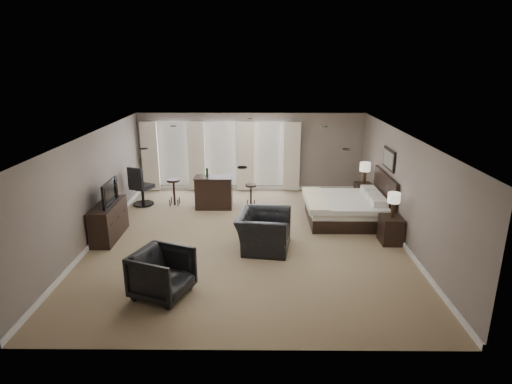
{
  "coord_description": "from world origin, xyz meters",
  "views": [
    {
      "loc": [
        0.28,
        -9.8,
        4.28
      ],
      "look_at": [
        0.2,
        0.4,
        1.1
      ],
      "focal_mm": 30.0,
      "sensor_mm": 36.0,
      "label": 1
    }
  ],
  "objects_px": {
    "lamp_far": "(365,173)",
    "bar_stool_left": "(174,192)",
    "bed": "(344,198)",
    "nightstand_far": "(363,194)",
    "lamp_near": "(393,205)",
    "bar_stool_right": "(251,196)",
    "bar_counter": "(214,192)",
    "desk_chair": "(142,186)",
    "armchair_far": "(162,272)",
    "nightstand_near": "(391,230)",
    "tv": "(107,201)",
    "armchair_near": "(264,225)",
    "dresser": "(109,221)"
  },
  "relations": [
    {
      "from": "bed",
      "to": "lamp_near",
      "type": "distance_m",
      "value": 1.73
    },
    {
      "from": "lamp_near",
      "to": "armchair_near",
      "type": "distance_m",
      "value": 3.13
    },
    {
      "from": "bed",
      "to": "bar_stool_left",
      "type": "xyz_separation_m",
      "value": [
        -4.89,
        1.3,
        -0.26
      ]
    },
    {
      "from": "armchair_near",
      "to": "desk_chair",
      "type": "xyz_separation_m",
      "value": [
        -3.66,
        3.1,
        0.03
      ]
    },
    {
      "from": "tv",
      "to": "bar_stool_left",
      "type": "relative_size",
      "value": 1.24
    },
    {
      "from": "bed",
      "to": "bar_counter",
      "type": "relative_size",
      "value": 1.89
    },
    {
      "from": "dresser",
      "to": "bar_stool_left",
      "type": "height_order",
      "value": "dresser"
    },
    {
      "from": "desk_chair",
      "to": "nightstand_near",
      "type": "bearing_deg",
      "value": -176.32
    },
    {
      "from": "lamp_far",
      "to": "bar_counter",
      "type": "height_order",
      "value": "lamp_far"
    },
    {
      "from": "lamp_far",
      "to": "bar_stool_left",
      "type": "distance_m",
      "value": 5.81
    },
    {
      "from": "lamp_far",
      "to": "lamp_near",
      "type": "bearing_deg",
      "value": -90.0
    },
    {
      "from": "bar_counter",
      "to": "bar_stool_left",
      "type": "relative_size",
      "value": 1.37
    },
    {
      "from": "lamp_far",
      "to": "armchair_near",
      "type": "distance_m",
      "value": 4.49
    },
    {
      "from": "bar_counter",
      "to": "desk_chair",
      "type": "relative_size",
      "value": 0.91
    },
    {
      "from": "armchair_near",
      "to": "bar_stool_left",
      "type": "xyz_separation_m",
      "value": [
        -2.69,
        3.09,
        -0.18
      ]
    },
    {
      "from": "lamp_near",
      "to": "armchair_near",
      "type": "xyz_separation_m",
      "value": [
        -3.08,
        -0.34,
        -0.38
      ]
    },
    {
      "from": "armchair_near",
      "to": "bar_stool_right",
      "type": "distance_m",
      "value": 2.98
    },
    {
      "from": "nightstand_far",
      "to": "bar_counter",
      "type": "bearing_deg",
      "value": -174.88
    },
    {
      "from": "dresser",
      "to": "armchair_near",
      "type": "distance_m",
      "value": 3.88
    },
    {
      "from": "bar_stool_left",
      "to": "desk_chair",
      "type": "bearing_deg",
      "value": 179.49
    },
    {
      "from": "armchair_far",
      "to": "lamp_near",
      "type": "bearing_deg",
      "value": -42.1
    },
    {
      "from": "bed",
      "to": "dresser",
      "type": "bearing_deg",
      "value": -168.68
    },
    {
      "from": "bar_stool_right",
      "to": "desk_chair",
      "type": "height_order",
      "value": "desk_chair"
    },
    {
      "from": "bar_stool_left",
      "to": "armchair_near",
      "type": "bearing_deg",
      "value": -48.91
    },
    {
      "from": "bed",
      "to": "bar_counter",
      "type": "height_order",
      "value": "bed"
    },
    {
      "from": "tv",
      "to": "bar_stool_right",
      "type": "xyz_separation_m",
      "value": [
        3.48,
        2.36,
        -0.6
      ]
    },
    {
      "from": "bar_counter",
      "to": "bar_stool_left",
      "type": "xyz_separation_m",
      "value": [
        -1.24,
        0.26,
        -0.08
      ]
    },
    {
      "from": "lamp_far",
      "to": "armchair_near",
      "type": "height_order",
      "value": "lamp_far"
    },
    {
      "from": "armchair_near",
      "to": "armchair_far",
      "type": "bearing_deg",
      "value": 146.61
    },
    {
      "from": "bed",
      "to": "bar_stool_right",
      "type": "xyz_separation_m",
      "value": [
        -2.55,
        1.16,
        -0.32
      ]
    },
    {
      "from": "nightstand_far",
      "to": "tv",
      "type": "xyz_separation_m",
      "value": [
        -6.92,
        -2.66,
        0.63
      ]
    },
    {
      "from": "lamp_near",
      "to": "nightstand_near",
      "type": "bearing_deg",
      "value": 0.0
    },
    {
      "from": "nightstand_near",
      "to": "bar_counter",
      "type": "bearing_deg",
      "value": 151.23
    },
    {
      "from": "nightstand_far",
      "to": "lamp_far",
      "type": "bearing_deg",
      "value": 0.0
    },
    {
      "from": "lamp_near",
      "to": "bar_stool_left",
      "type": "relative_size",
      "value": 0.75
    },
    {
      "from": "tv",
      "to": "armchair_far",
      "type": "distance_m",
      "value": 3.37
    },
    {
      "from": "nightstand_far",
      "to": "armchair_near",
      "type": "relative_size",
      "value": 0.48
    },
    {
      "from": "lamp_far",
      "to": "bar_stool_left",
      "type": "relative_size",
      "value": 0.81
    },
    {
      "from": "tv",
      "to": "desk_chair",
      "type": "height_order",
      "value": "desk_chair"
    },
    {
      "from": "armchair_far",
      "to": "bed",
      "type": "bearing_deg",
      "value": -24.75
    },
    {
      "from": "tv",
      "to": "armchair_near",
      "type": "distance_m",
      "value": 3.9
    },
    {
      "from": "armchair_near",
      "to": "armchair_far",
      "type": "xyz_separation_m",
      "value": [
        -1.91,
        -2.14,
        -0.09
      ]
    },
    {
      "from": "lamp_far",
      "to": "desk_chair",
      "type": "relative_size",
      "value": 0.54
    },
    {
      "from": "lamp_far",
      "to": "bar_stool_right",
      "type": "distance_m",
      "value": 3.51
    },
    {
      "from": "bed",
      "to": "lamp_near",
      "type": "xyz_separation_m",
      "value": [
        0.89,
        -1.45,
        0.29
      ]
    },
    {
      "from": "bar_counter",
      "to": "armchair_far",
      "type": "bearing_deg",
      "value": -95.23
    },
    {
      "from": "lamp_near",
      "to": "lamp_far",
      "type": "distance_m",
      "value": 2.9
    },
    {
      "from": "desk_chair",
      "to": "bar_stool_left",
      "type": "bearing_deg",
      "value": -154.6
    },
    {
      "from": "bed",
      "to": "nightstand_far",
      "type": "height_order",
      "value": "bed"
    },
    {
      "from": "bed",
      "to": "lamp_near",
      "type": "relative_size",
      "value": 3.47
    }
  ]
}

